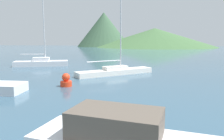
{
  "coord_description": "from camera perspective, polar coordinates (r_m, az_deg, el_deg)",
  "views": [
    {
      "loc": [
        3.15,
        -2.07,
        3.48
      ],
      "look_at": [
        0.85,
        14.0,
        1.2
      ],
      "focal_mm": 35.0,
      "sensor_mm": 36.0,
      "label": 1
    }
  ],
  "objects": [
    {
      "name": "sailboat_inner",
      "position": [
        30.28,
        -17.95,
        1.91
      ],
      "size": [
        7.07,
        4.06,
        10.02
      ],
      "rotation": [
        0.0,
        0.0,
        0.33
      ],
      "color": "silver",
      "rests_on": "ground_plane"
    },
    {
      "name": "sailboat_outer",
      "position": [
        21.77,
        0.89,
        -0.1
      ],
      "size": [
        7.32,
        6.23,
        10.36
      ],
      "rotation": [
        0.0,
        0.0,
        0.67
      ],
      "color": "white",
      "rests_on": "ground_plane"
    },
    {
      "name": "buoy_marker",
      "position": [
        16.68,
        -11.91,
        -2.8
      ],
      "size": [
        0.86,
        0.86,
        0.98
      ],
      "color": "red",
      "rests_on": "ground_plane"
    },
    {
      "name": "hill_west",
      "position": [
        109.2,
        -2.14,
        10.52
      ],
      "size": [
        26.31,
        26.31,
        16.6
      ],
      "color": "#38563D",
      "rests_on": "ground_plane"
    },
    {
      "name": "hill_central",
      "position": [
        105.14,
        11.05,
        8.31
      ],
      "size": [
        55.64,
        55.64,
        8.69
      ],
      "color": "#3D6038",
      "rests_on": "ground_plane"
    }
  ]
}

